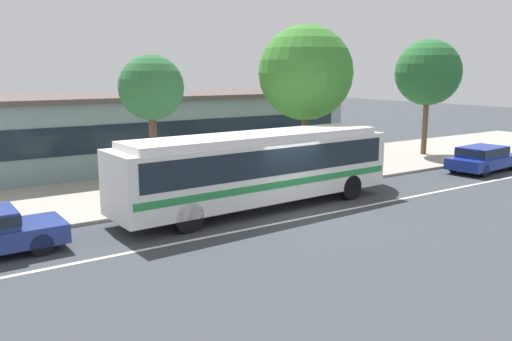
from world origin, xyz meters
TOP-DOWN VIEW (x-y plane):
  - ground_plane at (0.00, 0.00)m, footprint 120.00×120.00m
  - sidewalk_slab at (0.00, 6.54)m, footprint 60.00×8.00m
  - lane_stripe_center at (0.00, -0.80)m, footprint 56.00×0.16m
  - transit_bus at (-0.67, 1.19)m, footprint 11.18×2.91m
  - sedan_far_ahead at (12.91, 0.86)m, footprint 4.55×2.19m
  - pedestrian_waiting_near_sign at (2.14, 3.00)m, footprint 0.36×0.36m
  - bus_stop_sign at (3.43, 3.10)m, footprint 0.15×0.44m
  - street_tree_near_stop at (-3.18, 4.98)m, footprint 2.56×2.56m
  - street_tree_mid_block at (4.37, 4.75)m, footprint 4.40×4.40m
  - street_tree_far_end at (14.48, 5.81)m, footprint 3.84×3.84m
  - station_building at (0.63, 13.13)m, footprint 20.98×8.08m

SIDE VIEW (x-z plane):
  - ground_plane at x=0.00m, z-range 0.00..0.00m
  - lane_stripe_center at x=0.00m, z-range 0.00..0.01m
  - sidewalk_slab at x=0.00m, z-range 0.00..0.12m
  - sedan_far_ahead at x=12.91m, z-range 0.08..1.37m
  - pedestrian_waiting_near_sign at x=2.14m, z-range 0.26..1.92m
  - transit_bus at x=-0.67m, z-range 0.23..3.04m
  - bus_stop_sign at x=3.43m, z-range 0.47..2.89m
  - station_building at x=0.63m, z-range 0.01..3.83m
  - street_tree_near_stop at x=-3.18m, z-range 1.57..7.14m
  - street_tree_far_end at x=14.48m, z-range 1.56..8.32m
  - street_tree_mid_block at x=4.37m, z-range 1.43..8.47m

